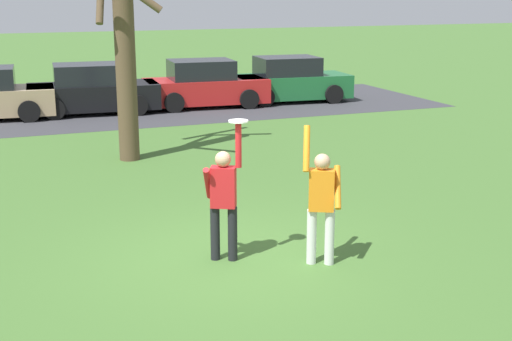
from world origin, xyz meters
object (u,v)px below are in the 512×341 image
at_px(bare_tree_tall, 123,23).
at_px(person_catcher, 223,196).
at_px(parked_car_green, 290,81).
at_px(frisbee_disc, 238,121).
at_px(person_defender, 321,199).
at_px(parked_car_black, 92,91).
at_px(parked_car_red, 205,85).

bearing_deg(bare_tree_tall, person_catcher, -89.76).
bearing_deg(parked_car_green, frisbee_disc, -112.50).
height_order(person_defender, bare_tree_tall, bare_tree_tall).
xyz_separation_m(person_defender, parked_car_green, (5.89, 14.32, -0.25)).
xyz_separation_m(parked_car_black, parked_car_red, (3.77, -0.05, 0.00)).
relative_size(person_defender, parked_car_red, 0.48).
bearing_deg(person_defender, parked_car_green, -84.73).
bearing_deg(frisbee_disc, parked_car_green, 63.22).
relative_size(person_catcher, bare_tree_tall, 0.34).
xyz_separation_m(person_defender, frisbee_disc, (-1.06, 0.55, 1.11)).
relative_size(parked_car_black, parked_car_green, 1.00).
bearing_deg(parked_car_green, person_defender, -108.07).
relative_size(parked_car_green, bare_tree_tall, 0.69).
xyz_separation_m(person_catcher, bare_tree_tall, (-0.03, 6.88, 2.17)).
height_order(person_defender, frisbee_disc, frisbee_disc).
relative_size(parked_car_red, bare_tree_tall, 0.69).
bearing_deg(parked_car_black, frisbee_disc, -85.69).
height_order(parked_car_green, bare_tree_tall, bare_tree_tall).
xyz_separation_m(person_defender, parked_car_red, (2.71, 14.32, -0.25)).
xyz_separation_m(person_defender, parked_car_black, (-1.06, 14.37, -0.25)).
bearing_deg(frisbee_disc, parked_car_black, 90.02).
xyz_separation_m(person_defender, bare_tree_tall, (-1.29, 7.54, 2.18)).
xyz_separation_m(parked_car_green, bare_tree_tall, (-7.18, -6.78, 2.43)).
bearing_deg(bare_tree_tall, parked_car_green, 43.39).
xyz_separation_m(frisbee_disc, parked_car_green, (6.95, 13.77, -1.37)).
distance_m(person_catcher, bare_tree_tall, 7.21).
height_order(frisbee_disc, bare_tree_tall, bare_tree_tall).
bearing_deg(parked_car_green, parked_car_black, -176.15).
relative_size(person_catcher, parked_car_green, 0.49).
xyz_separation_m(person_catcher, parked_car_green, (7.15, 13.66, -0.25)).
xyz_separation_m(parked_car_black, bare_tree_tall, (-0.22, -6.84, 2.43)).
relative_size(frisbee_disc, parked_car_red, 0.07).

